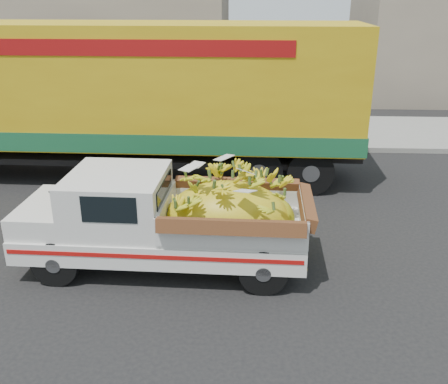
{
  "coord_description": "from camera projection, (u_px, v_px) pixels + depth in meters",
  "views": [
    {
      "loc": [
        2.11,
        -7.29,
        4.43
      ],
      "look_at": [
        1.68,
        0.88,
        1.17
      ],
      "focal_mm": 40.0,
      "sensor_mm": 36.0,
      "label": 1
    }
  ],
  "objects": [
    {
      "name": "ground",
      "position": [
        123.0,
        273.0,
        8.5
      ],
      "size": [
        100.0,
        100.0,
        0.0
      ],
      "primitive_type": "plane",
      "color": "black",
      "rests_on": "ground"
    },
    {
      "name": "curb",
      "position": [
        180.0,
        146.0,
        15.29
      ],
      "size": [
        60.0,
        0.25,
        0.15
      ],
      "primitive_type": "cube",
      "color": "gray",
      "rests_on": "ground"
    },
    {
      "name": "pickup_truck",
      "position": [
        184.0,
        219.0,
        8.4
      ],
      "size": [
        4.83,
        1.87,
        1.68
      ],
      "rotation": [
        0.0,
        0.0,
        -0.03
      ],
      "color": "black",
      "rests_on": "ground"
    },
    {
      "name": "sidewalk",
      "position": [
        188.0,
        129.0,
        17.24
      ],
      "size": [
        60.0,
        4.0,
        0.14
      ],
      "primitive_type": "cube",
      "color": "gray",
      "rests_on": "ground"
    },
    {
      "name": "building_left",
      "position": [
        24.0,
        40.0,
        22.2
      ],
      "size": [
        18.0,
        6.0,
        5.0
      ],
      "primitive_type": "cube",
      "color": "gray",
      "rests_on": "ground"
    },
    {
      "name": "semi_trailer",
      "position": [
        120.0,
        94.0,
        12.31
      ],
      "size": [
        12.01,
        2.7,
        3.8
      ],
      "rotation": [
        0.0,
        0.0,
        -0.02
      ],
      "color": "black",
      "rests_on": "ground"
    }
  ]
}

